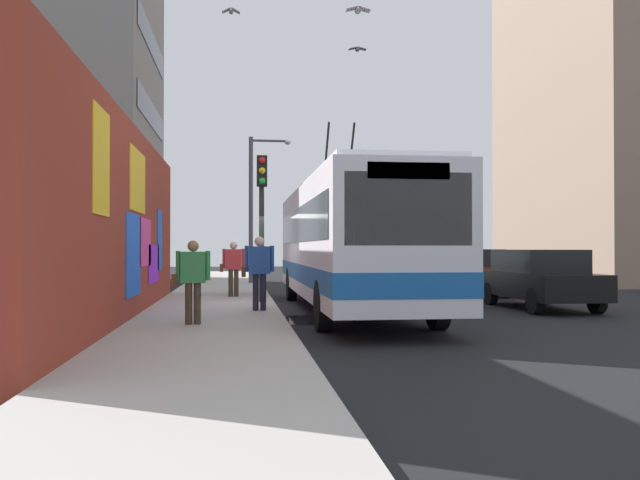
# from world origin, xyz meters

# --- Properties ---
(ground_plane) EXTENTS (80.00, 80.00, 0.00)m
(ground_plane) POSITION_xyz_m (0.00, 0.00, 0.00)
(ground_plane) COLOR black
(sidewalk_slab) EXTENTS (48.00, 3.20, 0.15)m
(sidewalk_slab) POSITION_xyz_m (0.00, 1.60, 0.07)
(sidewalk_slab) COLOR #ADA8A0
(sidewalk_slab) RESTS_ON ground_plane
(graffiti_wall) EXTENTS (14.98, 0.32, 4.28)m
(graffiti_wall) POSITION_xyz_m (-3.50, 3.35, 2.14)
(graffiti_wall) COLOR maroon
(graffiti_wall) RESTS_ON ground_plane
(building_far_left) EXTENTS (10.11, 8.73, 14.90)m
(building_far_left) POSITION_xyz_m (12.01, 9.20, 7.45)
(building_far_left) COLOR gray
(building_far_left) RESTS_ON ground_plane
(building_far_right) EXTENTS (12.44, 6.76, 17.78)m
(building_far_right) POSITION_xyz_m (12.30, -17.00, 8.89)
(building_far_right) COLOR gray
(building_far_right) RESTS_ON ground_plane
(city_bus) EXTENTS (11.96, 2.57, 5.05)m
(city_bus) POSITION_xyz_m (-1.58, -1.80, 1.82)
(city_bus) COLOR silver
(city_bus) RESTS_ON ground_plane
(parked_car_black) EXTENTS (4.33, 1.83, 1.58)m
(parked_car_black) POSITION_xyz_m (-1.35, -7.00, 0.83)
(parked_car_black) COLOR black
(parked_car_black) RESTS_ON ground_plane
(parked_car_red) EXTENTS (4.18, 1.94, 1.58)m
(parked_car_red) POSITION_xyz_m (4.02, -7.00, 0.83)
(parked_car_red) COLOR #B21E19
(parked_car_red) RESTS_ON ground_plane
(parked_car_navy) EXTENTS (4.60, 1.95, 1.58)m
(parked_car_navy) POSITION_xyz_m (10.20, -7.00, 0.84)
(parked_car_navy) COLOR navy
(parked_car_navy) RESTS_ON ground_plane
(parked_car_dark_gray) EXTENTS (4.61, 1.88, 1.58)m
(parked_car_dark_gray) POSITION_xyz_m (16.09, -7.00, 0.84)
(parked_car_dark_gray) COLOR #38383D
(parked_car_dark_gray) RESTS_ON ground_plane
(pedestrian_at_curb) EXTENTS (0.23, 0.77, 1.75)m
(pedestrian_at_curb) POSITION_xyz_m (-2.50, 0.50, 1.18)
(pedestrian_at_curb) COLOR #1E1E2D
(pedestrian_at_curb) RESTS_ON sidewalk_slab
(pedestrian_near_wall) EXTENTS (0.22, 0.73, 1.62)m
(pedestrian_near_wall) POSITION_xyz_m (-5.17, 1.86, 1.10)
(pedestrian_near_wall) COLOR #3F3326
(pedestrian_near_wall) RESTS_ON sidewalk_slab
(pedestrian_midblock) EXTENTS (0.22, 0.74, 1.66)m
(pedestrian_midblock) POSITION_xyz_m (2.08, 1.14, 1.12)
(pedestrian_midblock) COLOR #3F3326
(pedestrian_midblock) RESTS_ON sidewalk_slab
(traffic_light) EXTENTS (0.49, 0.28, 4.01)m
(traffic_light) POSITION_xyz_m (-0.08, 0.35, 2.86)
(traffic_light) COLOR #2D382D
(traffic_light) RESTS_ON sidewalk_slab
(street_lamp) EXTENTS (0.44, 1.79, 6.19)m
(street_lamp) POSITION_xyz_m (9.97, 0.24, 3.73)
(street_lamp) COLOR #4C4C51
(street_lamp) RESTS_ON sidewalk_slab
(flying_pigeons) EXTENTS (6.57, 4.57, 1.99)m
(flying_pigeons) POSITION_xyz_m (0.35, -1.09, 7.92)
(flying_pigeons) COLOR gray
(curbside_puddle) EXTENTS (2.01, 2.01, 0.00)m
(curbside_puddle) POSITION_xyz_m (-3.31, -0.60, 0.00)
(curbside_puddle) COLOR black
(curbside_puddle) RESTS_ON ground_plane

